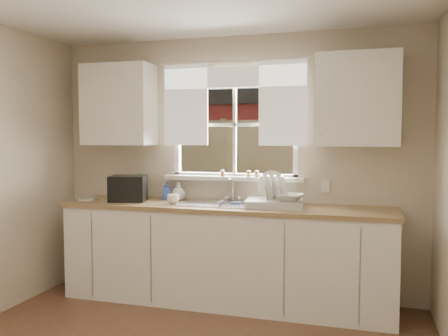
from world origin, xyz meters
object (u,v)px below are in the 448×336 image
(black_appliance, at_px, (128,188))
(cup, at_px, (173,199))
(dish_rack, at_px, (274,199))
(soap_bottle_a, at_px, (141,186))

(black_appliance, bearing_deg, cup, -23.24)
(dish_rack, xyz_separation_m, black_appliance, (-1.43, -0.01, 0.06))
(soap_bottle_a, xyz_separation_m, black_appliance, (-0.05, -0.19, -0.00))
(cup, xyz_separation_m, black_appliance, (-0.50, 0.07, 0.08))
(dish_rack, bearing_deg, black_appliance, -179.41)
(dish_rack, relative_size, soap_bottle_a, 2.12)
(soap_bottle_a, xyz_separation_m, cup, (0.45, -0.26, -0.08))
(cup, bearing_deg, dish_rack, -11.27)
(dish_rack, bearing_deg, cup, -174.81)
(soap_bottle_a, relative_size, black_appliance, 0.76)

